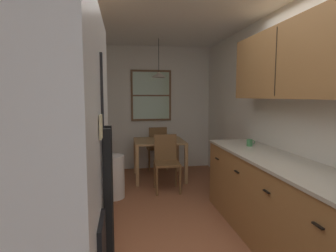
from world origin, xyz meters
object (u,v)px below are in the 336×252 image
trash_bin (113,177)px  dining_chair_far (157,146)px  storage_canister (59,168)px  mug_spare (250,143)px  microwave_over_range (12,60)px  dining_chair_near (166,160)px  dining_table (159,146)px

trash_bin → dining_chair_far: bearing=60.4°
storage_canister → mug_spare: bearing=29.3°
storage_canister → microwave_over_range: bearing=-103.0°
dining_chair_near → storage_canister: (-1.15, -2.27, 0.50)m
dining_chair_near → mug_spare: mug_spare is taller
dining_table → trash_bin: size_ratio=1.40×
microwave_over_range → dining_chair_far: 4.37m
dining_table → mug_spare: mug_spare is taller
microwave_over_range → dining_chair_near: (1.26, 2.74, -1.22)m
trash_bin → mug_spare: mug_spare is taller
microwave_over_range → dining_chair_near: size_ratio=0.63×
microwave_over_range → dining_table: bearing=70.1°
microwave_over_range → dining_chair_far: (1.26, 4.00, -1.22)m
microwave_over_range → trash_bin: microwave_over_range is taller
dining_chair_far → mug_spare: bearing=-69.7°
microwave_over_range → dining_chair_near: 3.25m
dining_table → storage_canister: bearing=-111.0°
dining_chair_far → microwave_over_range: bearing=-107.4°
dining_table → dining_chair_far: dining_chair_far is taller
trash_bin → dining_chair_near: bearing=15.1°
microwave_over_range → storage_canister: 0.86m
microwave_over_range → storage_canister: bearing=77.0°
dining_chair_near → dining_chair_far: 1.26m
storage_canister → dining_chair_near: bearing=63.1°
dining_table → dining_chair_near: bearing=-86.5°
microwave_over_range → trash_bin: bearing=80.8°
dining_chair_near → mug_spare: (0.89, -1.13, 0.44)m
microwave_over_range → mug_spare: 2.79m
microwave_over_range → mug_spare: size_ratio=5.19×
dining_table → dining_chair_near: dining_chair_near is taller
dining_chair_near → storage_canister: 2.59m
dining_chair_far → mug_spare: mug_spare is taller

